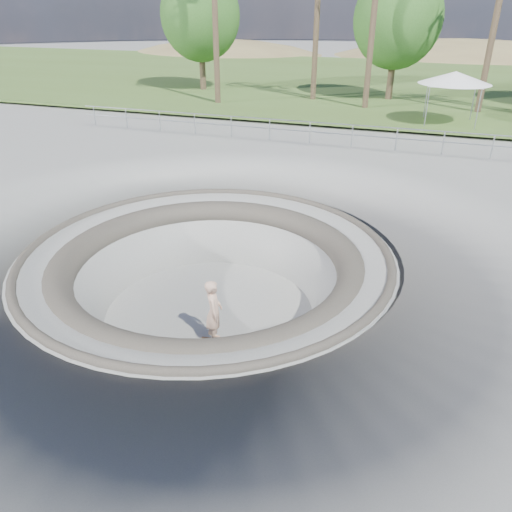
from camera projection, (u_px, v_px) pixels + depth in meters
The scene contains 10 objects.
ground at pixel (207, 253), 13.82m from camera, with size 180.00×180.00×0.00m, color gray.
skate_bowl at pixel (210, 308), 14.65m from camera, with size 14.00×14.00×4.10m.
grass_strip at pixel (370, 81), 42.34m from camera, with size 180.00×36.00×0.12m.
distant_hills at pixel (418, 117), 64.04m from camera, with size 103.20×45.00×28.60m.
safety_railing at pixel (310, 132), 23.60m from camera, with size 25.00×0.06×1.03m.
skateboard at pixel (215, 341), 13.24m from camera, with size 0.81×0.33×0.08m.
skater at pixel (214, 312), 12.82m from camera, with size 0.66×0.43×1.81m, color #D5A78A.
canopy_white at pixel (455, 78), 26.22m from camera, with size 5.29×5.29×2.68m.
bushy_tree_left at pixel (200, 16), 35.49m from camera, with size 5.75×5.23×8.29m.
bushy_tree_mid at pixel (398, 19), 31.77m from camera, with size 5.63×5.12×8.13m.
Camera 1 is at (5.31, -11.23, 6.21)m, focal length 35.00 mm.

